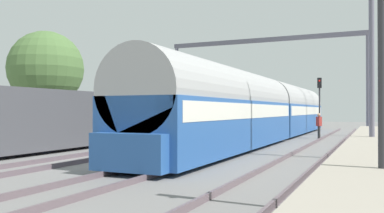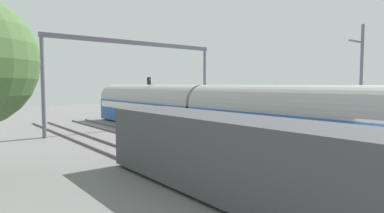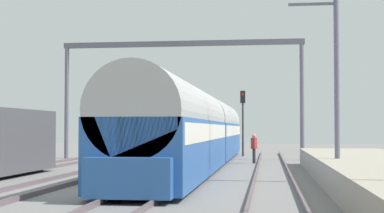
# 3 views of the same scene
# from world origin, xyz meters

# --- Properties ---
(ground) EXTENTS (120.00, 120.00, 0.00)m
(ground) POSITION_xyz_m (0.00, 0.00, 0.00)
(ground) COLOR slate
(track_west) EXTENTS (1.52, 60.00, 0.16)m
(track_west) POSITION_xyz_m (-1.96, 0.00, 0.08)
(track_west) COLOR #625259
(track_west) RESTS_ON ground
(track_east) EXTENTS (1.52, 60.00, 0.16)m
(track_east) POSITION_xyz_m (1.96, 0.00, 0.08)
(track_east) COLOR #625259
(track_east) RESTS_ON ground
(track_far_east) EXTENTS (1.52, 60.00, 0.16)m
(track_far_east) POSITION_xyz_m (5.89, 0.00, 0.08)
(track_far_east) COLOR #625259
(track_far_east) RESTS_ON ground
(passenger_train) EXTENTS (2.93, 32.85, 3.82)m
(passenger_train) POSITION_xyz_m (1.96, 13.56, 1.97)
(passenger_train) COLOR #28569E
(passenger_train) RESTS_ON ground
(person_crossing) EXTENTS (0.37, 0.46, 1.73)m
(person_crossing) POSITION_xyz_m (4.89, 16.15, 1.03)
(person_crossing) COLOR #2D2D2D
(person_crossing) RESTS_ON ground
(railway_signal_far) EXTENTS (0.36, 0.30, 4.79)m
(railway_signal_far) POSITION_xyz_m (3.88, 24.72, 3.09)
(railway_signal_far) COLOR #2D2D33
(railway_signal_far) RESTS_ON ground
(catenary_gantry) EXTENTS (16.19, 0.28, 7.86)m
(catenary_gantry) POSITION_xyz_m (0.00, 20.17, 5.88)
(catenary_gantry) COLOR slate
(catenary_gantry) RESTS_ON ground
(catenary_pole_east_mid) EXTENTS (1.90, 0.20, 8.00)m
(catenary_pole_east_mid) POSITION_xyz_m (8.24, 4.50, 4.15)
(catenary_pole_east_mid) COLOR slate
(catenary_pole_east_mid) RESTS_ON ground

